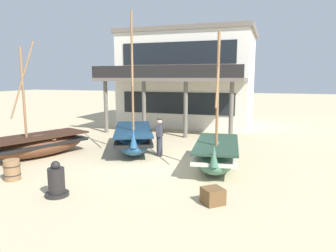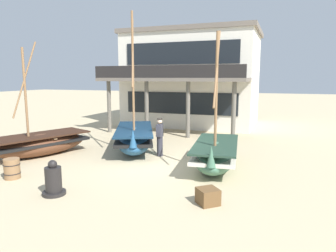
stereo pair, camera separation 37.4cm
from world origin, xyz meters
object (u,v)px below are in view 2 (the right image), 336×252
(fishing_boat_near_left, at_px, (40,144))
(fisherman_by_hull, at_px, (160,137))
(wooden_barrel, at_px, (12,169))
(harbor_building_main, at_px, (193,78))
(fishing_boat_far_right, at_px, (216,154))
(cargo_crate, at_px, (208,196))
(capstan_winch, at_px, (53,181))
(fishing_boat_centre_large, at_px, (134,138))

(fishing_boat_near_left, height_order, fisherman_by_hull, fishing_boat_near_left)
(wooden_barrel, xyz_separation_m, harbor_building_main, (2.26, 14.54, 3.02))
(fisherman_by_hull, distance_m, wooden_barrel, 5.87)
(fishing_boat_far_right, bearing_deg, fisherman_by_hull, 159.76)
(fishing_boat_far_right, relative_size, cargo_crate, 9.68)
(harbor_building_main, bearing_deg, fisherman_by_hull, -82.30)
(fishing_boat_far_right, bearing_deg, capstan_winch, -132.39)
(cargo_crate, height_order, harbor_building_main, harbor_building_main)
(fishing_boat_far_right, distance_m, harbor_building_main, 11.98)
(fisherman_by_hull, bearing_deg, fishing_boat_far_right, -20.24)
(fishing_boat_near_left, height_order, capstan_winch, fishing_boat_near_left)
(fishing_boat_centre_large, relative_size, cargo_crate, 11.75)
(fishing_boat_near_left, relative_size, fisherman_by_hull, 2.93)
(fishing_boat_near_left, bearing_deg, fisherman_by_hull, 18.94)
(fishing_boat_far_right, relative_size, wooden_barrel, 7.36)
(wooden_barrel, height_order, cargo_crate, wooden_barrel)
(fishing_boat_centre_large, bearing_deg, capstan_winch, -87.28)
(fishing_boat_near_left, distance_m, fishing_boat_centre_large, 4.19)
(capstan_winch, distance_m, harbor_building_main, 15.52)
(fishing_boat_near_left, relative_size, fishing_boat_far_right, 0.96)
(fishing_boat_centre_large, xyz_separation_m, harbor_building_main, (0.18, 9.36, 2.76))
(capstan_winch, bearing_deg, fishing_boat_far_right, 47.61)
(wooden_barrel, bearing_deg, capstan_winch, -16.38)
(wooden_barrel, bearing_deg, cargo_crate, 1.76)
(fishing_boat_centre_large, bearing_deg, fishing_boat_near_left, -146.68)
(fishing_boat_centre_large, relative_size, fisherman_by_hull, 3.71)
(fishing_boat_near_left, height_order, cargo_crate, fishing_boat_near_left)
(fisherman_by_hull, bearing_deg, cargo_crate, -54.14)
(cargo_crate, bearing_deg, fishing_boat_centre_large, 133.39)
(fisherman_by_hull, relative_size, wooden_barrel, 2.41)
(capstan_winch, height_order, cargo_crate, capstan_winch)
(fishing_boat_near_left, height_order, harbor_building_main, harbor_building_main)
(fishing_boat_far_right, height_order, fisherman_by_hull, fishing_boat_far_right)
(fishing_boat_centre_large, xyz_separation_m, wooden_barrel, (-2.08, -5.19, -0.26))
(capstan_winch, relative_size, cargo_crate, 1.98)
(fishing_boat_near_left, xyz_separation_m, fishing_boat_far_right, (7.71, 0.73, 0.03))
(wooden_barrel, bearing_deg, harbor_building_main, 81.17)
(fishing_boat_centre_large, distance_m, fishing_boat_far_right, 4.50)
(fishing_boat_centre_large, bearing_deg, fishing_boat_far_right, -20.41)
(fishing_boat_centre_large, height_order, capstan_winch, fishing_boat_centre_large)
(fishing_boat_near_left, distance_m, cargo_crate, 8.64)
(capstan_winch, relative_size, wooden_barrel, 1.50)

